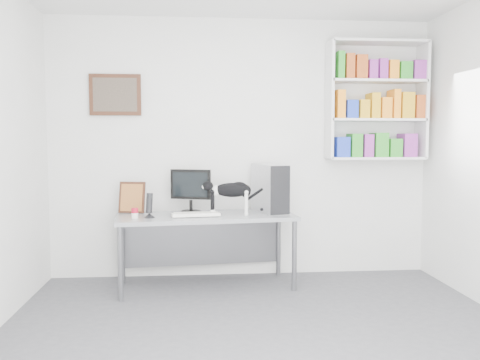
# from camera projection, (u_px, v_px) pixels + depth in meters

# --- Properties ---
(room) EXTENTS (4.01, 4.01, 2.70)m
(room) POSITION_uv_depth(u_px,v_px,m) (269.00, 154.00, 3.38)
(room) COLOR #55555A
(room) RESTS_ON ground
(bookshelf) EXTENTS (1.03, 0.28, 1.24)m
(bookshelf) POSITION_uv_depth(u_px,v_px,m) (376.00, 101.00, 5.30)
(bookshelf) COLOR silver
(bookshelf) RESTS_ON room
(wall_art) EXTENTS (0.52, 0.04, 0.42)m
(wall_art) POSITION_uv_depth(u_px,v_px,m) (115.00, 95.00, 5.18)
(wall_art) COLOR #462716
(wall_art) RESTS_ON room
(desk) EXTENTS (1.78, 0.84, 0.71)m
(desk) POSITION_uv_depth(u_px,v_px,m) (206.00, 251.00, 4.96)
(desk) COLOR gray
(desk) RESTS_ON room
(monitor) EXTENTS (0.46, 0.32, 0.44)m
(monitor) POSITION_uv_depth(u_px,v_px,m) (191.00, 191.00, 5.08)
(monitor) COLOR black
(monitor) RESTS_ON desk
(keyboard) EXTENTS (0.47, 0.23, 0.03)m
(keyboard) POSITION_uv_depth(u_px,v_px,m) (196.00, 214.00, 4.84)
(keyboard) COLOR white
(keyboard) RESTS_ON desk
(pc_tower) EXTENTS (0.34, 0.52, 0.48)m
(pc_tower) POSITION_uv_depth(u_px,v_px,m) (270.00, 188.00, 5.10)
(pc_tower) COLOR silver
(pc_tower) RESTS_ON desk
(speaker) EXTENTS (0.13, 0.13, 0.24)m
(speaker) POSITION_uv_depth(u_px,v_px,m) (149.00, 205.00, 4.74)
(speaker) COLOR black
(speaker) RESTS_ON desk
(leaning_print) EXTENTS (0.28, 0.15, 0.32)m
(leaning_print) POSITION_uv_depth(u_px,v_px,m) (132.00, 197.00, 5.04)
(leaning_print) COLOR #462716
(leaning_print) RESTS_ON desk
(soup_can) EXTENTS (0.07, 0.07, 0.09)m
(soup_can) POSITION_uv_depth(u_px,v_px,m) (135.00, 213.00, 4.72)
(soup_can) COLOR #AA0E24
(soup_can) RESTS_ON desk
(cat) EXTENTS (0.54, 0.19, 0.33)m
(cat) POSITION_uv_depth(u_px,v_px,m) (231.00, 198.00, 4.92)
(cat) COLOR black
(cat) RESTS_ON desk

